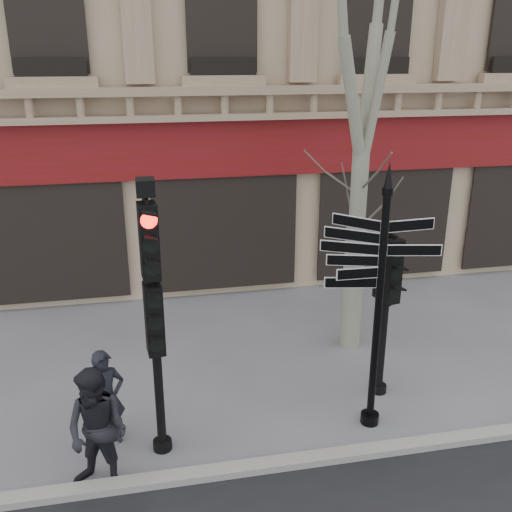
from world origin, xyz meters
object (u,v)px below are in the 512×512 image
Objects in this scene: fingerpost at (382,257)px; pedestrian_b at (98,431)px; traffic_signal_main at (152,289)px; traffic_signal_secondary at (387,287)px; pedestrian_a at (106,399)px.

fingerpost reaches higher than pedestrian_b.
fingerpost is at bearing -5.60° from traffic_signal_main.
traffic_signal_main is 2.00m from pedestrian_b.
fingerpost is 2.34× the size of pedestrian_b.
traffic_signal_main reaches higher than traffic_signal_secondary.
traffic_signal_secondary is at bearing -13.16° from pedestrian_a.
fingerpost is 1.03× the size of traffic_signal_main.
fingerpost is at bearing -23.74° from pedestrian_a.
fingerpost is at bearing 36.27° from pedestrian_b.
traffic_signal_main is at bearing 64.95° from pedestrian_b.
fingerpost is 2.74× the size of pedestrian_a.
traffic_signal_secondary is (3.79, 0.80, -0.61)m from traffic_signal_main.
traffic_signal_secondary is 4.96m from pedestrian_b.
pedestrian_b is at bearing -150.26° from fingerpost.
traffic_signal_main is at bearing 179.77° from traffic_signal_secondary.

